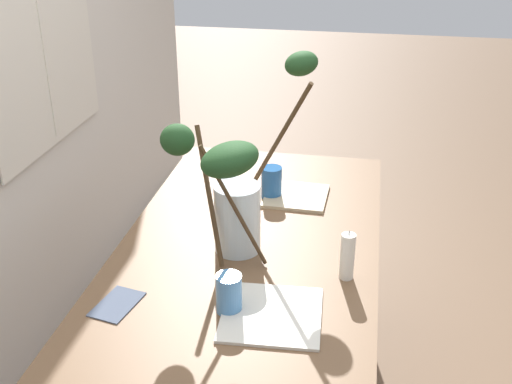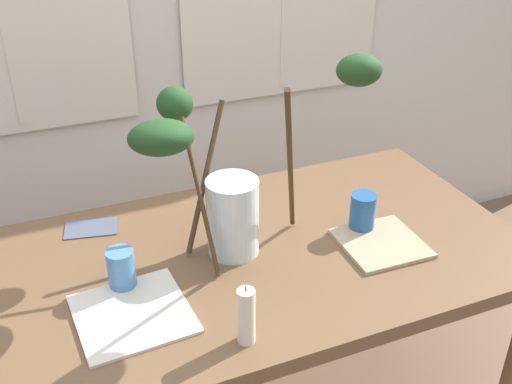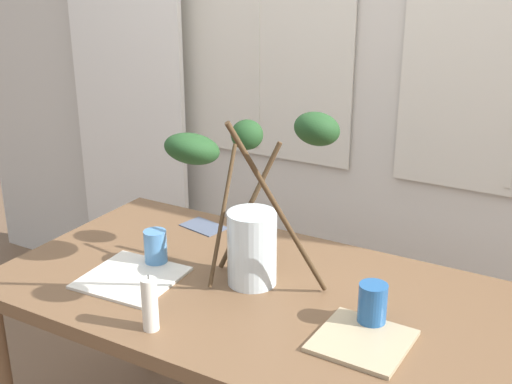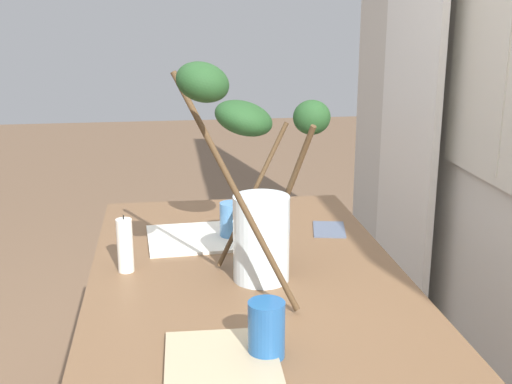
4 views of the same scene
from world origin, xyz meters
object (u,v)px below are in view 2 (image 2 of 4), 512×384
(drinking_glass_blue_right, at_px, (363,213))
(plate_square_left, at_px, (133,314))
(vase_with_branches, at_px, (223,181))
(drinking_glass_blue_left, at_px, (121,269))
(plate_square_right, at_px, (381,243))
(dining_table, at_px, (250,271))
(pillar_candle, at_px, (246,316))

(drinking_glass_blue_right, distance_m, plate_square_left, 0.74)
(vase_with_branches, height_order, drinking_glass_blue_left, vase_with_branches)
(plate_square_right, bearing_deg, dining_table, 163.32)
(drinking_glass_blue_right, distance_m, pillar_candle, 0.59)
(plate_square_right, bearing_deg, vase_with_branches, 162.80)
(dining_table, distance_m, drinking_glass_blue_right, 0.38)
(drinking_glass_blue_left, distance_m, plate_square_right, 0.75)
(plate_square_left, xyz_separation_m, pillar_candle, (0.23, -0.19, 0.07))
(drinking_glass_blue_right, xyz_separation_m, pillar_candle, (-0.50, -0.31, 0.01))
(dining_table, distance_m, vase_with_branches, 0.31)
(drinking_glass_blue_right, bearing_deg, vase_with_branches, 174.50)
(drinking_glass_blue_right, bearing_deg, pillar_candle, -148.23)
(vase_with_branches, relative_size, pillar_candle, 3.92)
(dining_table, bearing_deg, plate_square_left, -159.91)
(dining_table, distance_m, pillar_candle, 0.38)
(vase_with_branches, distance_m, pillar_candle, 0.40)
(drinking_glass_blue_left, bearing_deg, plate_square_left, -91.31)
(drinking_glass_blue_left, relative_size, pillar_candle, 0.71)
(dining_table, height_order, pillar_candle, pillar_candle)
(pillar_candle, bearing_deg, plate_square_left, 139.92)
(dining_table, bearing_deg, drinking_glass_blue_left, -177.73)
(dining_table, xyz_separation_m, pillar_candle, (-0.14, -0.33, 0.14))
(vase_with_branches, distance_m, drinking_glass_blue_left, 0.35)
(drinking_glass_blue_left, xyz_separation_m, plate_square_left, (-0.00, -0.12, -0.05))
(vase_with_branches, relative_size, plate_square_right, 2.74)
(drinking_glass_blue_right, bearing_deg, dining_table, 177.30)
(plate_square_left, bearing_deg, vase_with_branches, 27.64)
(drinking_glass_blue_left, relative_size, drinking_glass_blue_right, 0.95)
(drinking_glass_blue_right, xyz_separation_m, plate_square_right, (0.01, -0.09, -0.05))
(vase_with_branches, xyz_separation_m, drinking_glass_blue_right, (0.43, -0.04, -0.18))
(drinking_glass_blue_right, height_order, plate_square_right, drinking_glass_blue_right)
(plate_square_right, bearing_deg, drinking_glass_blue_right, 96.43)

